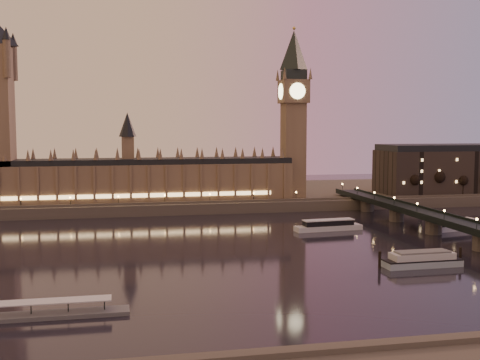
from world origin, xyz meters
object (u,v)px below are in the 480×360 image
object	(u,v)px
cruise_boat_b	(455,225)
cruise_boat_a	(328,225)
moored_barge	(422,259)
pontoon_pier	(53,313)

from	to	relation	value
cruise_boat_b	cruise_boat_a	bearing A→B (deg)	155.58
cruise_boat_b	moored_barge	world-z (taller)	moored_barge
cruise_boat_a	pontoon_pier	distance (m)	160.73
cruise_boat_b	moored_barge	size ratio (longest dim) A/B	0.90
cruise_boat_a	moored_barge	bearing A→B (deg)	-89.59
cruise_boat_b	pontoon_pier	size ratio (longest dim) A/B	0.75
moored_barge	pontoon_pier	size ratio (longest dim) A/B	0.83
cruise_boat_a	pontoon_pier	xyz separation A→B (m)	(-117.00, -110.19, -1.21)
cruise_boat_b	pontoon_pier	world-z (taller)	pontoon_pier
cruise_boat_b	pontoon_pier	xyz separation A→B (m)	(-177.47, -98.77, -1.21)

